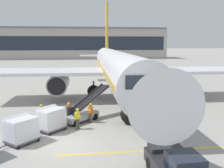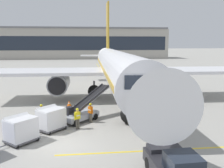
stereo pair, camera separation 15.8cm
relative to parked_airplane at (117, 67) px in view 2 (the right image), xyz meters
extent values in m
plane|color=#9E9B93|center=(-5.63, -14.15, -3.90)|extent=(600.00, 600.00, 0.00)
cylinder|color=white|center=(-0.02, -0.71, 0.12)|extent=(4.62, 31.04, 3.79)
cube|color=gold|center=(-0.02, -0.71, 0.12)|extent=(4.63, 29.81, 0.45)
cone|color=white|center=(-0.49, -18.07, 0.12)|extent=(3.70, 3.89, 3.60)
cone|color=white|center=(0.48, 17.80, 0.41)|extent=(3.38, 6.15, 3.22)
cube|color=white|center=(-8.11, 0.28, -0.45)|extent=(14.86, 6.58, 0.36)
cylinder|color=#93969E|center=(-7.05, -0.36, -1.80)|extent=(2.46, 4.09, 2.35)
cylinder|color=black|center=(-7.11, -2.43, -1.80)|extent=(2.00, 0.17, 2.00)
cube|color=white|center=(8.11, -0.15, -0.45)|extent=(14.86, 6.58, 0.36)
cylinder|color=#93969E|center=(7.02, -0.74, -1.80)|extent=(2.46, 4.09, 2.35)
cylinder|color=black|center=(6.97, -2.80, -1.80)|extent=(2.00, 0.17, 2.00)
cube|color=gold|center=(0.44, 16.28, 5.52)|extent=(0.38, 3.72, 9.29)
cube|color=white|center=(0.43, 15.98, 0.69)|extent=(10.06, 2.74, 0.20)
cube|color=#1E2633|center=(-0.41, -15.42, 0.69)|extent=(2.70, 1.78, 0.83)
cylinder|color=#47474C|center=(-0.27, -9.99, -2.43)|extent=(0.22, 0.22, 1.32)
sphere|color=black|center=(-0.27, -9.99, -3.09)|extent=(1.62, 1.62, 1.62)
cylinder|color=#47474C|center=(-2.82, 0.92, -2.43)|extent=(0.22, 0.22, 1.32)
sphere|color=black|center=(-2.82, 0.92, -3.09)|extent=(1.62, 1.62, 1.62)
cylinder|color=#47474C|center=(2.87, 0.76, -2.43)|extent=(0.22, 0.22, 1.32)
sphere|color=black|center=(2.87, 0.76, -3.09)|extent=(1.62, 1.62, 1.62)
cube|color=#A3A8B2|center=(-4.52, -8.79, -3.40)|extent=(3.55, 3.52, 0.44)
cube|color=black|center=(-5.45, -9.18, -2.83)|extent=(0.82, 0.82, 0.70)
cylinder|color=#333338|center=(-4.96, -8.71, -2.78)|extent=(0.08, 0.08, 0.80)
cube|color=#A3A8B2|center=(-3.66, -7.95, -2.18)|extent=(4.11, 4.03, 2.16)
cube|color=black|center=(-3.66, -7.95, -2.09)|extent=(3.91, 3.83, 2.01)
cube|color=#333338|center=(-3.35, -8.26, -2.06)|extent=(3.48, 3.38, 2.19)
cube|color=#333338|center=(-3.96, -7.63, -2.06)|extent=(3.48, 3.38, 2.19)
cylinder|color=black|center=(-3.16, -8.49, -3.62)|extent=(0.54, 0.53, 0.56)
cylinder|color=black|center=(-4.18, -7.43, -3.62)|extent=(0.54, 0.53, 0.56)
cylinder|color=black|center=(-4.87, -10.15, -3.62)|extent=(0.54, 0.53, 0.56)
cylinder|color=black|center=(-5.89, -9.09, -3.62)|extent=(0.54, 0.53, 0.56)
cube|color=#515156|center=(-6.75, -10.93, -3.69)|extent=(2.53, 2.55, 0.12)
cylinder|color=#4C4C51|center=(-7.67, -11.91, -3.70)|extent=(0.53, 0.56, 0.07)
cube|color=silver|center=(-6.75, -10.93, -2.88)|extent=(2.39, 2.41, 1.50)
cube|color=silver|center=(-7.05, -10.65, -2.36)|extent=(1.86, 1.92, 0.74)
cube|color=silver|center=(-7.41, -11.63, -2.88)|extent=(1.07, 1.00, 1.38)
sphere|color=black|center=(-7.79, -11.05, -3.75)|extent=(0.30, 0.30, 0.30)
sphere|color=black|center=(-6.80, -11.98, -3.75)|extent=(0.30, 0.30, 0.30)
sphere|color=black|center=(-6.70, -9.88, -3.75)|extent=(0.30, 0.30, 0.30)
sphere|color=black|center=(-5.71, -10.80, -3.75)|extent=(0.30, 0.30, 0.30)
cube|color=#515156|center=(-8.51, -13.20, -3.69)|extent=(2.53, 2.55, 0.12)
cylinder|color=#4C4C51|center=(-9.43, -14.19, -3.70)|extent=(0.53, 0.56, 0.07)
cube|color=silver|center=(-8.51, -13.20, -2.88)|extent=(2.39, 2.41, 1.50)
cube|color=silver|center=(-8.82, -12.92, -2.36)|extent=(1.86, 1.92, 0.74)
cube|color=silver|center=(-9.17, -13.91, -2.88)|extent=(1.07, 1.00, 1.38)
sphere|color=black|center=(-9.56, -13.32, -3.75)|extent=(0.30, 0.30, 0.30)
sphere|color=black|center=(-8.56, -14.25, -3.75)|extent=(0.30, 0.30, 0.30)
sphere|color=black|center=(-8.47, -12.15, -3.75)|extent=(0.30, 0.30, 0.30)
sphere|color=black|center=(-7.47, -13.08, -3.75)|extent=(0.30, 0.30, 0.30)
cube|color=#1E2633|center=(0.32, -20.19, -2.47)|extent=(1.53, 1.60, 0.80)
cube|color=#28282D|center=(0.22, -17.78, -2.75)|extent=(1.82, 1.04, 0.24)
cylinder|color=black|center=(1.16, -18.03, -3.52)|extent=(0.31, 0.77, 0.76)
cylinder|color=black|center=(-0.69, -18.10, -3.52)|extent=(0.31, 0.77, 0.76)
cylinder|color=#514C42|center=(-3.53, -9.36, -3.47)|extent=(0.15, 0.15, 0.86)
cylinder|color=#514C42|center=(-3.65, -9.22, -3.47)|extent=(0.15, 0.15, 0.86)
cube|color=orange|center=(-3.59, -9.29, -2.75)|extent=(0.43, 0.45, 0.58)
cube|color=white|center=(-3.69, -9.37, -2.75)|extent=(0.22, 0.27, 0.08)
sphere|color=brown|center=(-3.59, -9.29, -2.34)|extent=(0.21, 0.21, 0.21)
sphere|color=yellow|center=(-3.59, -9.29, -2.27)|extent=(0.23, 0.23, 0.23)
cylinder|color=orange|center=(-3.44, -9.48, -2.80)|extent=(0.09, 0.09, 0.56)
cylinder|color=orange|center=(-3.74, -9.11, -2.80)|extent=(0.09, 0.09, 0.56)
cylinder|color=#514C42|center=(-4.61, -10.82, -3.47)|extent=(0.15, 0.15, 0.86)
cylinder|color=#514C42|center=(-4.76, -10.92, -3.47)|extent=(0.15, 0.15, 0.86)
cube|color=yellow|center=(-4.68, -10.87, -2.75)|extent=(0.45, 0.41, 0.58)
cube|color=white|center=(-4.61, -10.97, -2.75)|extent=(0.29, 0.20, 0.08)
sphere|color=tan|center=(-4.68, -10.87, -2.34)|extent=(0.21, 0.21, 0.21)
sphere|color=yellow|center=(-4.68, -10.87, -2.27)|extent=(0.23, 0.23, 0.23)
cylinder|color=yellow|center=(-4.48, -10.74, -2.80)|extent=(0.09, 0.09, 0.56)
cylinder|color=yellow|center=(-4.88, -11.00, -2.80)|extent=(0.09, 0.09, 0.56)
cylinder|color=black|center=(-7.63, -10.14, -3.47)|extent=(0.15, 0.15, 0.86)
cylinder|color=black|center=(-7.69, -10.31, -3.47)|extent=(0.15, 0.15, 0.86)
cube|color=orange|center=(-7.66, -10.23, -2.75)|extent=(0.37, 0.44, 0.58)
cube|color=white|center=(-7.54, -10.27, -2.75)|extent=(0.14, 0.32, 0.08)
sphere|color=beige|center=(-7.66, -10.23, -2.34)|extent=(0.21, 0.21, 0.21)
sphere|color=yellow|center=(-7.66, -10.23, -2.27)|extent=(0.23, 0.23, 0.23)
cylinder|color=orange|center=(-7.57, -10.00, -2.80)|extent=(0.09, 0.09, 0.56)
cylinder|color=orange|center=(-7.75, -10.45, -2.80)|extent=(0.09, 0.09, 0.56)
cylinder|color=#333847|center=(-7.84, -9.24, -3.47)|extent=(0.15, 0.15, 0.86)
cylinder|color=#333847|center=(-7.67, -9.19, -3.47)|extent=(0.15, 0.15, 0.86)
cube|color=orange|center=(-7.76, -9.21, -2.75)|extent=(0.43, 0.34, 0.58)
cube|color=white|center=(-7.79, -9.09, -2.75)|extent=(0.33, 0.10, 0.08)
sphere|color=brown|center=(-7.76, -9.21, -2.34)|extent=(0.21, 0.21, 0.21)
sphere|color=yellow|center=(-7.76, -9.21, -2.27)|extent=(0.23, 0.23, 0.23)
cylinder|color=orange|center=(-7.99, -9.28, -2.80)|extent=(0.09, 0.09, 0.56)
cylinder|color=orange|center=(-7.53, -9.15, -2.80)|extent=(0.09, 0.09, 0.56)
cube|color=black|center=(-5.74, -3.58, -3.88)|extent=(0.63, 0.63, 0.05)
cone|color=orange|center=(-5.74, -3.58, -3.52)|extent=(0.51, 0.51, 0.67)
cylinder|color=white|center=(-5.74, -3.58, -3.49)|extent=(0.28, 0.28, 0.08)
cube|color=yellow|center=(0.36, -0.71, -3.90)|extent=(0.20, 110.00, 0.01)
cube|color=yellow|center=(-0.02, -15.59, -3.90)|extent=(12.00, 0.20, 0.01)
cube|color=#A8A399|center=(-17.99, 84.35, 2.54)|extent=(102.31, 14.37, 12.88)
cube|color=#1E2633|center=(-17.99, 77.11, 2.86)|extent=(99.24, 0.10, 5.80)
cube|color=slate|center=(-17.99, 82.91, 9.33)|extent=(101.29, 12.22, 0.70)
camera|label=1|loc=(-4.30, -30.48, 2.97)|focal=40.25mm
camera|label=2|loc=(-4.14, -30.49, 2.97)|focal=40.25mm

